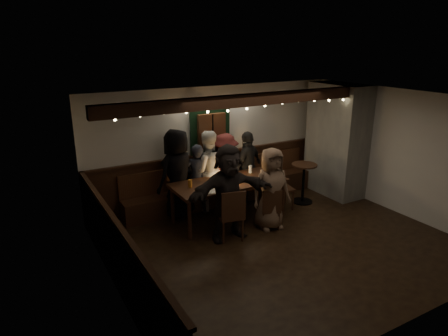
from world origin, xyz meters
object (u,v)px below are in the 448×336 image
chair_end (278,185)px  high_top (304,178)px  person_g (271,189)px  person_e (248,167)px  chair_near_right (271,207)px  person_c (207,171)px  person_d (225,170)px  person_f (228,193)px  person_a (177,174)px  chair_near_left (232,212)px  dining_table (229,185)px  person_b (197,179)px

chair_end → high_top: chair_end is taller
person_g → person_e: bearing=82.4°
chair_near_right → high_top: (1.45, 0.76, 0.10)m
person_c → person_d: person_c is taller
person_f → person_g: person_f is taller
person_a → person_e: (1.71, -0.01, -0.11)m
person_f → chair_end: bearing=23.3°
person_d → person_e: bearing=160.3°
person_c → chair_near_left: bearing=92.0°
chair_near_left → person_f: person_f is taller
chair_near_left → person_g: 0.97m
dining_table → person_g: size_ratio=1.43×
chair_near_right → person_g: size_ratio=0.51×
person_b → person_g: bearing=147.0°
chair_end → person_g: person_g is taller
chair_near_right → person_e: bearing=74.6°
person_d → person_g: size_ratio=1.00×
person_b → person_f: 1.35m
person_a → person_b: (0.43, -0.03, -0.18)m
dining_table → person_e: person_e is taller
dining_table → person_b: (-0.40, 0.65, -0.00)m
person_d → person_c: bearing=-8.1°
chair_near_left → person_g: size_ratio=0.61×
chair_end → person_c: person_c is taller
dining_table → person_c: 0.72m
chair_near_right → chair_end: chair_end is taller
person_d → person_g: (0.20, -1.46, -0.00)m
person_a → person_f: person_a is taller
person_e → person_g: person_e is taller
person_b → person_e: size_ratio=0.92×
high_top → person_f: size_ratio=0.50×
dining_table → high_top: size_ratio=2.56×
person_a → person_d: size_ratio=1.14×
person_b → person_e: person_e is taller
dining_table → chair_end: bearing=-2.9°
person_b → person_g: person_g is taller
dining_table → person_f: person_f is taller
person_c → person_f: size_ratio=0.97×
chair_near_left → high_top: (2.34, 0.80, 0.01)m
person_a → person_c: bearing=162.4°
person_d → person_b: bearing=-5.4°
person_e → person_g: 1.43m
chair_near_left → chair_near_right: chair_near_left is taller
person_a → person_f: 1.43m
chair_end → person_c: size_ratio=0.56×
person_c → person_g: size_ratio=1.08×
person_f → person_b: bearing=91.2°
high_top → person_c: 2.20m
dining_table → person_e: 1.10m
high_top → person_a: size_ratio=0.49×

